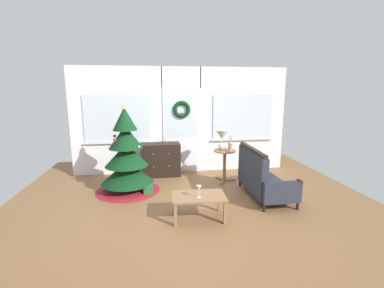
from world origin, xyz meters
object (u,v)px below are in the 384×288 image
at_px(flower_vase, 230,145).
at_px(wine_glass, 199,189).
at_px(dresser_cabinet, 161,160).
at_px(gift_box, 148,190).
at_px(christmas_tree, 127,160).
at_px(settee_sofa, 261,178).
at_px(table_lamp, 222,137).
at_px(side_table, 225,159).
at_px(coffee_table, 199,199).

bearing_deg(flower_vase, wine_glass, -119.39).
distance_m(dresser_cabinet, wine_glass, 2.44).
distance_m(dresser_cabinet, gift_box, 1.23).
xyz_separation_m(dresser_cabinet, gift_box, (-0.28, -1.17, -0.30)).
xyz_separation_m(christmas_tree, gift_box, (0.42, -0.26, -0.55)).
xyz_separation_m(settee_sofa, flower_vase, (-0.37, 0.90, 0.45)).
bearing_deg(wine_glass, gift_box, 123.34).
height_order(dresser_cabinet, settee_sofa, settee_sofa).
bearing_deg(flower_vase, table_lamp, 147.99).
distance_m(dresser_cabinet, table_lamp, 1.57).
relative_size(flower_vase, gift_box, 1.90).
distance_m(settee_sofa, flower_vase, 1.07).
relative_size(side_table, coffee_table, 0.83).
xyz_separation_m(side_table, wine_glass, (-0.87, -1.78, 0.03)).
height_order(christmas_tree, side_table, christmas_tree).
bearing_deg(christmas_tree, coffee_table, -48.29).
height_order(table_lamp, wine_glass, table_lamp).
bearing_deg(coffee_table, flower_vase, 59.63).
bearing_deg(christmas_tree, wine_glass, -50.42).
bearing_deg(flower_vase, christmas_tree, -173.68).
bearing_deg(dresser_cabinet, side_table, -23.63).
distance_m(flower_vase, coffee_table, 1.95).
height_order(coffee_table, wine_glass, wine_glass).
height_order(settee_sofa, side_table, settee_sofa).
height_order(side_table, flower_vase, flower_vase).
distance_m(wine_glass, gift_box, 1.52).
relative_size(coffee_table, gift_box, 4.65).
distance_m(settee_sofa, coffee_table, 1.50).
distance_m(dresser_cabinet, side_table, 1.52).
bearing_deg(flower_vase, dresser_cabinet, 155.85).
bearing_deg(side_table, table_lamp, 146.31).
bearing_deg(wine_glass, settee_sofa, 31.45).
relative_size(settee_sofa, gift_box, 7.67).
distance_m(christmas_tree, flower_vase, 2.21).
bearing_deg(dresser_cabinet, table_lamp, -23.13).
distance_m(christmas_tree, table_lamp, 2.08).
xyz_separation_m(coffee_table, wine_glass, (-0.01, -0.09, 0.20)).
distance_m(dresser_cabinet, flower_vase, 1.69).
height_order(side_table, table_lamp, table_lamp).
xyz_separation_m(coffee_table, gift_box, (-0.82, 1.13, -0.24)).
bearing_deg(dresser_cabinet, settee_sofa, -40.22).
xyz_separation_m(christmas_tree, settee_sofa, (2.55, -0.66, -0.26)).
height_order(settee_sofa, coffee_table, settee_sofa).
distance_m(christmas_tree, gift_box, 0.73).
height_order(dresser_cabinet, gift_box, dresser_cabinet).
distance_m(table_lamp, coffee_table, 2.01).
height_order(christmas_tree, wine_glass, christmas_tree).
bearing_deg(dresser_cabinet, christmas_tree, -127.28).
bearing_deg(christmas_tree, gift_box, -31.51).
bearing_deg(gift_box, wine_glass, -56.66).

